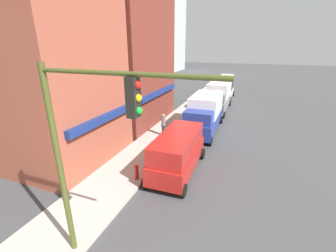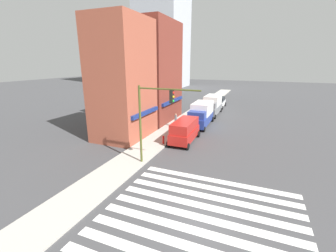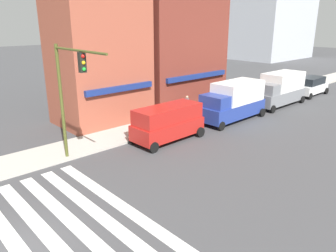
{
  "view_description": "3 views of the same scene",
  "coord_description": "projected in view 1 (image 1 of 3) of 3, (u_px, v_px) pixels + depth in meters",
  "views": [
    {
      "loc": [
        0.44,
        1.16,
        6.88
      ],
      "look_at": [
        13.16,
        6.0,
        2.0
      ],
      "focal_mm": 24.0,
      "sensor_mm": 36.0,
      "label": 1
    },
    {
      "loc": [
        -10.31,
        -2.22,
        8.18
      ],
      "look_at": [
        4.91,
        4.0,
        3.5
      ],
      "focal_mm": 24.0,
      "sensor_mm": 36.0,
      "label": 2
    },
    {
      "loc": [
        -2.59,
        -10.44,
        7.62
      ],
      "look_at": [
        11.27,
        4.7,
        1.0
      ],
      "focal_mm": 35.0,
      "sensor_mm": 36.0,
      "label": 3
    }
  ],
  "objects": [
    {
      "name": "storefront_row",
      "position": [
        108.0,
        50.0,
        16.51
      ],
      "size": [
        15.66,
        5.3,
        13.55
      ],
      "color": "#9E4C38",
      "rests_on": "ground_plane"
    },
    {
      "name": "van_red",
      "position": [
        178.0,
        151.0,
        12.6
      ],
      "size": [
        5.05,
        2.22,
        2.34
      ],
      "rotation": [
        0.0,
        0.0,
        0.02
      ],
      "color": "#B21E19",
      "rests_on": "ground_plane"
    },
    {
      "name": "box_truck_grey",
      "position": [
        218.0,
        96.0,
        24.85
      ],
      "size": [
        6.21,
        2.42,
        3.04
      ],
      "rotation": [
        0.0,
        0.0,
        -0.0
      ],
      "color": "slate",
      "rests_on": "ground_plane"
    },
    {
      "name": "box_truck_blue",
      "position": [
        204.0,
        113.0,
        18.66
      ],
      "size": [
        6.25,
        2.42,
        3.04
      ],
      "rotation": [
        0.0,
        0.0,
        0.02
      ],
      "color": "navy",
      "rests_on": "ground_plane"
    },
    {
      "name": "pedestrian_grey_coat",
      "position": [
        163.0,
        124.0,
        17.55
      ],
      "size": [
        0.32,
        0.32,
        1.77
      ],
      "rotation": [
        0.0,
        0.0,
        5.59
      ],
      "color": "#23232D",
      "rests_on": "sidewalk_left"
    },
    {
      "name": "suv_white",
      "position": [
        225.0,
        91.0,
        30.78
      ],
      "size": [
        4.74,
        2.12,
        1.94
      ],
      "rotation": [
        0.0,
        0.0,
        0.02
      ],
      "color": "white",
      "rests_on": "ground_plane"
    },
    {
      "name": "traffic_signal",
      "position": [
        85.0,
        141.0,
        6.13
      ],
      "size": [
        0.32,
        4.97,
        6.48
      ],
      "color": "#474C1E",
      "rests_on": "ground_plane"
    },
    {
      "name": "fire_hydrant",
      "position": [
        137.0,
        171.0,
        11.87
      ],
      "size": [
        0.24,
        0.24,
        0.84
      ],
      "color": "red",
      "rests_on": "sidewalk_left"
    }
  ]
}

